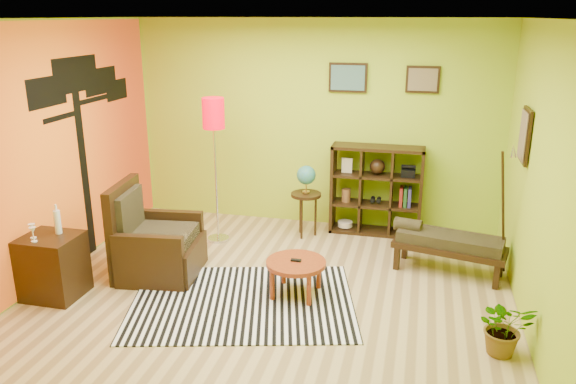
% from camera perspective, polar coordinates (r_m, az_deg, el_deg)
% --- Properties ---
extents(ground, '(5.00, 5.00, 0.00)m').
position_cam_1_polar(ground, '(6.06, -1.72, -10.29)').
color(ground, tan).
rests_on(ground, ground).
extents(room_shell, '(5.04, 4.54, 2.82)m').
position_cam_1_polar(room_shell, '(5.50, -2.79, 6.72)').
color(room_shell, '#A2C326').
rests_on(room_shell, ground).
extents(zebra_rug, '(2.61, 2.15, 0.01)m').
position_cam_1_polar(zebra_rug, '(5.92, -4.62, -11.01)').
color(zebra_rug, white).
rests_on(zebra_rug, ground).
extents(coffee_table, '(0.63, 0.63, 0.41)m').
position_cam_1_polar(coffee_table, '(5.90, 0.81, -7.51)').
color(coffee_table, maroon).
rests_on(coffee_table, ground).
extents(armchair, '(0.98, 0.98, 1.06)m').
position_cam_1_polar(armchair, '(6.56, -13.44, -5.44)').
color(armchair, black).
rests_on(armchair, ground).
extents(side_cabinet, '(0.57, 0.51, 0.98)m').
position_cam_1_polar(side_cabinet, '(6.37, -22.77, -6.93)').
color(side_cabinet, black).
rests_on(side_cabinet, ground).
extents(floor_lamp, '(0.28, 0.28, 1.87)m').
position_cam_1_polar(floor_lamp, '(7.04, -7.54, 6.61)').
color(floor_lamp, silver).
rests_on(floor_lamp, ground).
extents(globe_table, '(0.40, 0.40, 0.97)m').
position_cam_1_polar(globe_table, '(7.32, 1.86, 0.90)').
color(globe_table, black).
rests_on(globe_table, ground).
extents(cube_shelf, '(1.20, 0.35, 1.20)m').
position_cam_1_polar(cube_shelf, '(7.55, 9.05, 0.15)').
color(cube_shelf, black).
rests_on(cube_shelf, ground).
extents(bench, '(1.31, 0.71, 0.58)m').
position_cam_1_polar(bench, '(6.64, 15.80, -4.93)').
color(bench, black).
rests_on(bench, ground).
extents(potted_plant, '(0.55, 0.60, 0.40)m').
position_cam_1_polar(potted_plant, '(5.35, 21.08, -13.19)').
color(potted_plant, '#26661E').
rests_on(potted_plant, ground).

